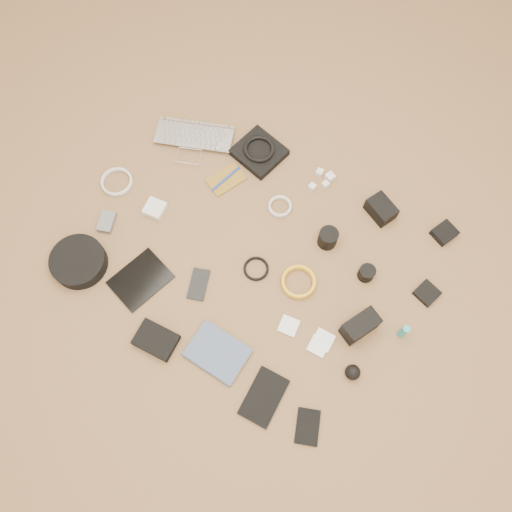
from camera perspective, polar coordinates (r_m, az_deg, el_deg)
The scene contains 33 objects.
laptop at distance 2.24m, azimuth -7.32°, elevation 12.44°, with size 0.34×0.24×0.03m, color silver.
headphone_pouch at distance 2.20m, azimuth 0.36°, elevation 11.77°, with size 0.19×0.18×0.03m, color black.
headphones at distance 2.18m, azimuth 0.36°, elevation 12.14°, with size 0.13×0.13×0.02m, color black.
charger_a at distance 2.17m, azimuth 7.28°, elevation 9.45°, with size 0.03×0.03×0.03m, color silver.
charger_b at distance 2.16m, azimuth 8.45°, elevation 8.90°, with size 0.03×0.03×0.03m, color silver.
charger_c at distance 2.14m, azimuth 7.94°, elevation 8.10°, with size 0.03×0.03×0.02m, color silver.
charger_d at distance 2.13m, azimuth 6.44°, elevation 7.87°, with size 0.03×0.03×0.02m, color silver.
dslr_camera at distance 2.10m, azimuth 14.10°, elevation 5.21°, with size 0.12×0.08×0.07m, color black.
lens_pouch at distance 2.16m, azimuth 20.72°, elevation 2.49°, with size 0.08×0.09×0.03m, color black.
notebook_olive at distance 2.14m, azimuth -3.45°, elevation 8.71°, with size 0.10×0.15×0.01m, color olive.
pen_blue at distance 2.14m, azimuth -3.46°, elevation 8.83°, with size 0.01×0.01×0.16m, color #1532AE.
cable_white_a at distance 2.08m, azimuth 2.74°, elevation 5.61°, with size 0.10×0.10×0.01m, color silver.
lens_a at distance 2.00m, azimuth 8.22°, elevation 2.05°, with size 0.08×0.08×0.08m, color black.
lens_b at distance 1.99m, azimuth 12.52°, elevation -1.92°, with size 0.06×0.06×0.06m, color black.
card_reader at distance 2.04m, azimuth 18.95°, elevation -4.03°, with size 0.08×0.08×0.02m, color black.
power_brick at distance 2.10m, azimuth -11.47°, elevation 5.31°, with size 0.08×0.08×0.03m, color silver.
cable_white_b at distance 2.21m, azimuth -15.59°, elevation 8.10°, with size 0.13×0.13×0.01m, color silver.
cable_black at distance 1.97m, azimuth 0.01°, elevation -1.50°, with size 0.10×0.10×0.01m, color black.
cable_yellow at distance 1.96m, azimuth 4.86°, elevation -3.03°, with size 0.14×0.14×0.02m, color gold.
flash at distance 1.90m, azimuth 11.81°, elevation -7.84°, with size 0.07×0.13×0.10m, color black.
lens_cleaner at distance 1.94m, azimuth 16.49°, elevation -8.28°, with size 0.03×0.03×0.09m, color teal.
battery_charger at distance 2.13m, azimuth -16.71°, elevation 3.74°, with size 0.06×0.09×0.03m, color #5B5B60.
tablet at distance 2.01m, azimuth -13.06°, elevation -2.64°, with size 0.17×0.22×0.01m, color black.
phone at distance 1.96m, azimuth -6.58°, elevation -3.23°, with size 0.07×0.13×0.01m, color black.
filter_case_left at distance 1.91m, azimuth 3.76°, elevation -7.98°, with size 0.07×0.07×0.01m, color silver.
filter_case_mid at distance 1.90m, azimuth 7.13°, elevation -10.17°, with size 0.07×0.07×0.01m, color silver.
filter_case_right at distance 1.91m, azimuth 7.68°, elevation -9.51°, with size 0.07×0.07×0.01m, color silver.
air_blower at distance 1.88m, azimuth 10.99°, elevation -12.91°, with size 0.06×0.06×0.06m, color black.
headphone_case at distance 2.07m, azimuth -19.60°, elevation -0.62°, with size 0.22×0.22×0.06m, color black.
drive_case at distance 1.91m, azimuth -11.35°, elevation -9.38°, with size 0.15×0.11×0.04m, color black.
paperback at distance 1.88m, azimuth -5.82°, elevation -12.95°, with size 0.16×0.21×0.02m, color #41506E.
notebook_black_a at distance 1.86m, azimuth 0.91°, elevation -15.81°, with size 0.12×0.19×0.01m, color black.
notebook_black_b at distance 1.86m, azimuth 5.92°, elevation -18.84°, with size 0.08×0.12×0.01m, color black.
Camera 1 is at (0.41, -0.59, 1.86)m, focal length 35.00 mm.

